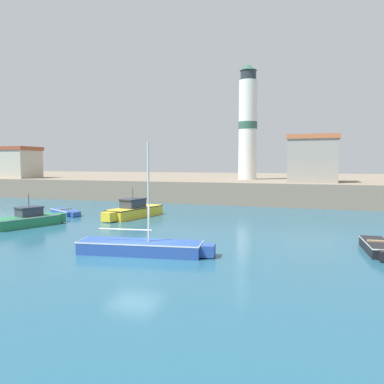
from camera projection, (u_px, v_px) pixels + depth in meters
name	position (u px, v px, depth m)	size (l,w,h in m)	color
ground_plane	(135.00, 254.00, 18.52)	(200.00, 200.00, 0.00)	#235670
quay_seawall	(259.00, 184.00, 58.22)	(120.00, 40.00, 2.42)	gray
sailboat_blue_0	(143.00, 247.00, 18.47)	(6.90, 2.42, 5.52)	#284C9E
motorboat_green_1	(29.00, 219.00, 26.55)	(2.97, 5.24, 2.30)	#237A4C
dinghy_blue_2	(66.00, 212.00, 32.70)	(4.00, 2.84, 0.53)	#284C9E
dinghy_black_3	(378.00, 247.00, 18.80)	(1.38, 3.94, 0.61)	black
motorboat_yellow_4	(134.00, 210.00, 31.00)	(2.91, 6.37, 2.48)	yellow
lighthouse	(248.00, 124.00, 47.38)	(2.37, 2.37, 14.43)	silver
harbor_shed_near_wharf	(313.00, 158.00, 41.11)	(5.42, 4.51, 5.14)	gray
harbor_shed_mid_row	(13.00, 162.00, 52.42)	(6.85, 4.53, 4.33)	#BCB29E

